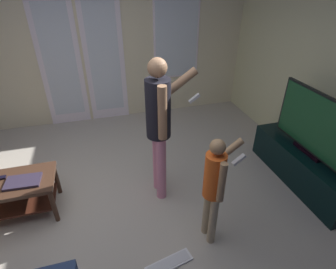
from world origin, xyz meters
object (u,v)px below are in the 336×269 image
tv_stand (302,167)px  laptop_closed (23,181)px  person_child (215,183)px  loose_keyboard (169,263)px  person_adult (160,120)px  coffee_table (13,191)px  flat_screen_tv (316,125)px

tv_stand → laptop_closed: size_ratio=4.48×
person_child → loose_keyboard: person_child is taller
person_child → person_adult: bearing=111.5°
tv_stand → person_adult: (-1.73, 0.30, 0.76)m
coffee_table → tv_stand: coffee_table is taller
laptop_closed → person_adult: bearing=2.0°
coffee_table → tv_stand: size_ratio=0.57×
tv_stand → person_child: bearing=-162.3°
coffee_table → flat_screen_tv: bearing=-6.6°
tv_stand → person_adult: size_ratio=0.93×
flat_screen_tv → loose_keyboard: (-1.90, -0.66, -0.80)m
laptop_closed → loose_keyboard: bearing=-34.6°
person_adult → loose_keyboard: bearing=-100.1°
person_adult → tv_stand: bearing=-9.9°
flat_screen_tv → laptop_closed: flat_screen_tv is taller
person_child → laptop_closed: person_child is taller
coffee_table → person_child: (1.88, -0.85, 0.37)m
person_adult → flat_screen_tv: bearing=-9.8°
tv_stand → flat_screen_tv: (-0.00, 0.00, 0.59)m
loose_keyboard → flat_screen_tv: bearing=19.0°
coffee_table → loose_keyboard: coffee_table is taller
tv_stand → loose_keyboard: (-1.91, -0.65, -0.21)m
coffee_table → tv_stand: bearing=-6.7°
flat_screen_tv → tv_stand: bearing=-64.9°
coffee_table → person_child: person_child is taller
person_adult → laptop_closed: bearing=178.4°
person_adult → laptop_closed: (-1.44, 0.04, -0.52)m
flat_screen_tv → person_child: size_ratio=1.01×
loose_keyboard → laptop_closed: 1.67m
person_adult → person_child: 0.87m
tv_stand → flat_screen_tv: 0.59m
tv_stand → person_child: (-1.43, -0.46, 0.47)m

